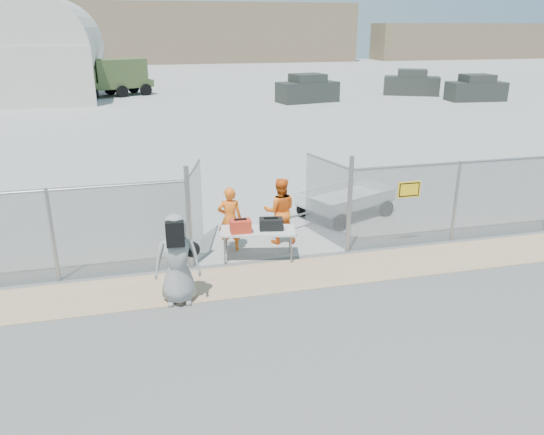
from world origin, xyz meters
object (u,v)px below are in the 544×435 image
object	(u,v)px
visitor	(177,259)
utility_trailer	(345,202)
folding_table	(258,244)
security_worker_right	(280,211)
security_worker_left	(230,219)

from	to	relation	value
visitor	utility_trailer	xyz separation A→B (m)	(5.35, 4.17, -0.53)
visitor	utility_trailer	distance (m)	6.80
folding_table	security_worker_right	xyz separation A→B (m)	(0.80, 0.92, 0.50)
security_worker_right	visitor	size ratio (longest dim) A/B	0.92
utility_trailer	visitor	bearing A→B (deg)	-165.97
security_worker_left	visitor	xyz separation A→B (m)	(-1.51, -2.44, 0.12)
folding_table	security_worker_left	bearing A→B (deg)	140.30
security_worker_right	visitor	distance (m)	3.91
folding_table	utility_trailer	size ratio (longest dim) A/B	0.51
security_worker_right	utility_trailer	xyz separation A→B (m)	(2.46, 1.53, -0.45)
folding_table	utility_trailer	bearing A→B (deg)	48.90
security_worker_left	folding_table	bearing A→B (deg)	138.05
security_worker_left	utility_trailer	bearing A→B (deg)	-145.88
visitor	folding_table	bearing A→B (deg)	44.49
security_worker_left	security_worker_right	world-z (taller)	security_worker_right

